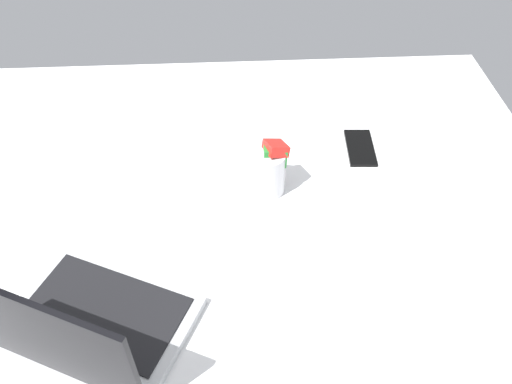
% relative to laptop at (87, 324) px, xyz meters
% --- Properties ---
extents(bed_mattress, '(1.80, 1.40, 0.18)m').
position_rel_laptop_xyz_m(bed_mattress, '(-0.15, -0.25, -0.13)').
color(bed_mattress, white).
rests_on(bed_mattress, ground).
extents(laptop, '(0.40, 0.35, 0.23)m').
position_rel_laptop_xyz_m(laptop, '(0.00, 0.00, 0.00)').
color(laptop, '#B7BABC').
rests_on(laptop, bed_mattress).
extents(snack_cup, '(0.10, 0.09, 0.14)m').
position_rel_laptop_xyz_m(snack_cup, '(-0.35, -0.37, 0.02)').
color(snack_cup, silver).
rests_on(snack_cup, bed_mattress).
extents(cell_phone, '(0.08, 0.14, 0.01)m').
position_rel_laptop_xyz_m(cell_phone, '(-0.60, -0.50, -0.04)').
color(cell_phone, black).
rests_on(cell_phone, bed_mattress).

